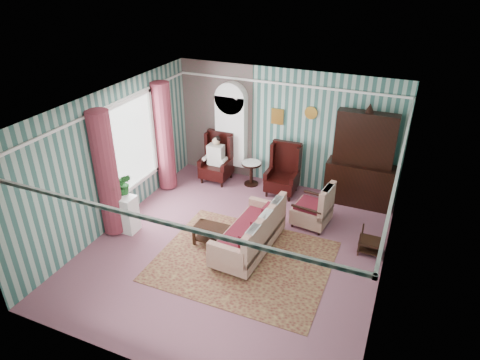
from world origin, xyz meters
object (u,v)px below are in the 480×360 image
at_px(plant_stand, 124,213).
at_px(floral_armchair, 312,204).
at_px(wingback_right, 282,170).
at_px(nest_table, 371,241).
at_px(round_side_table, 251,174).
at_px(sofa, 249,229).
at_px(coffee_table, 215,236).
at_px(seated_woman, 216,159).
at_px(wingback_left, 216,158).
at_px(bookcase, 231,136).
at_px(dresser_hutch, 363,157).

relative_size(plant_stand, floral_armchair, 0.81).
relative_size(wingback_right, nest_table, 2.31).
relative_size(round_side_table, sofa, 0.32).
relative_size(plant_stand, coffee_table, 0.94).
bearing_deg(seated_woman, coffee_table, -64.80).
xyz_separation_m(round_side_table, sofa, (0.94, -2.52, 0.18)).
height_order(round_side_table, nest_table, round_side_table).
relative_size(wingback_left, plant_stand, 1.56).
distance_m(seated_woman, sofa, 3.00).
height_order(nest_table, floral_armchair, floral_armchair).
bearing_deg(sofa, coffee_table, 102.66).
height_order(wingback_left, seated_woman, wingback_left).
xyz_separation_m(round_side_table, plant_stand, (-1.70, -2.90, 0.10)).
bearing_deg(floral_armchair, bookcase, 67.78).
relative_size(seated_woman, nest_table, 2.19).
height_order(wingback_left, coffee_table, wingback_left).
bearing_deg(wingback_right, wingback_left, 180.00).
xyz_separation_m(round_side_table, floral_armchair, (1.85, -1.16, 0.19)).
relative_size(bookcase, sofa, 1.19).
distance_m(bookcase, wingback_left, 0.68).
height_order(bookcase, seated_woman, bookcase).
relative_size(dresser_hutch, coffee_table, 2.79).
height_order(nest_table, sofa, sofa).
height_order(seated_woman, sofa, seated_woman).
bearing_deg(bookcase, round_side_table, -20.27).
xyz_separation_m(dresser_hutch, nest_table, (0.57, -1.82, -0.91)).
height_order(round_side_table, sofa, sofa).
relative_size(dresser_hutch, wingback_right, 1.89).
bearing_deg(round_side_table, floral_armchair, -32.08).
bearing_deg(dresser_hutch, bookcase, 177.89).
relative_size(bookcase, wingback_right, 1.79).
xyz_separation_m(dresser_hutch, seated_woman, (-3.50, -0.27, -0.59)).
distance_m(bookcase, sofa, 3.25).
relative_size(wingback_right, seated_woman, 1.06).
bearing_deg(bookcase, plant_stand, -108.49).
xyz_separation_m(bookcase, seated_woman, (-0.25, -0.39, -0.53)).
xyz_separation_m(nest_table, coffee_table, (-2.90, -0.93, -0.08)).
xyz_separation_m(dresser_hutch, floral_armchair, (-0.75, -1.28, -0.69)).
height_order(bookcase, nest_table, bookcase).
distance_m(sofa, floral_armchair, 1.63).
relative_size(round_side_table, floral_armchair, 0.61).
height_order(sofa, floral_armchair, floral_armchair).
relative_size(bookcase, floral_armchair, 2.28).
bearing_deg(seated_woman, dresser_hutch, 4.41).
distance_m(round_side_table, coffee_table, 2.64).
relative_size(wingback_right, plant_stand, 1.56).
height_order(wingback_right, seated_woman, wingback_right).
relative_size(seated_woman, floral_armchair, 1.20).
bearing_deg(bookcase, sofa, -59.96).
xyz_separation_m(seated_woman, nest_table, (4.07, -1.55, -0.32)).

